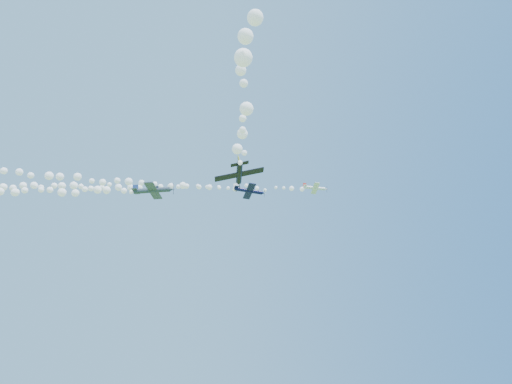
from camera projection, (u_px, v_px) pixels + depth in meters
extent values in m
cylinder|color=white|center=(314.00, 188.00, 103.07)|extent=(5.21, 1.61, 1.24)
cone|color=white|center=(326.00, 189.00, 103.04)|extent=(0.77, 0.79, 0.74)
cone|color=#AF1E14|center=(327.00, 189.00, 103.04)|extent=(0.32, 0.28, 0.26)
cube|color=black|center=(327.00, 189.00, 103.04)|extent=(0.25, 0.17, 1.62)
cube|color=white|center=(315.00, 188.00, 103.02)|extent=(2.65, 6.43, 0.59)
cube|color=white|center=(305.00, 187.00, 103.10)|extent=(1.20, 2.32, 0.26)
cube|color=#AF1E14|center=(305.00, 185.00, 103.30)|extent=(0.92, 0.29, 1.10)
sphere|color=black|center=(317.00, 187.00, 103.20)|extent=(0.80, 0.75, 0.71)
cylinder|color=#0E0F3D|center=(248.00, 191.00, 93.32)|extent=(6.19, 1.00, 1.37)
cone|color=#0E0F3D|center=(263.00, 193.00, 93.83)|extent=(0.80, 0.84, 0.88)
cone|color=silver|center=(265.00, 193.00, 93.90)|extent=(0.34, 0.29, 0.31)
cube|color=black|center=(264.00, 193.00, 93.88)|extent=(0.23, 0.29, 1.94)
cube|color=#0E0F3D|center=(249.00, 191.00, 93.30)|extent=(1.93, 7.62, 0.87)
cube|color=#0E0F3D|center=(236.00, 189.00, 92.91)|extent=(1.01, 2.70, 0.37)
cube|color=silver|center=(236.00, 186.00, 93.16)|extent=(1.08, 0.24, 1.31)
sphere|color=black|center=(252.00, 190.00, 93.63)|extent=(0.83, 0.83, 0.85)
cylinder|color=#374150|center=(152.00, 190.00, 75.47)|extent=(6.39, 2.55, 1.32)
cone|color=#374150|center=(171.00, 189.00, 75.55)|extent=(0.99, 1.03, 0.90)
cone|color=navy|center=(174.00, 189.00, 75.56)|extent=(0.40, 0.37, 0.32)
cube|color=black|center=(173.00, 189.00, 75.56)|extent=(0.23, 0.18, 2.01)
cube|color=#374150|center=(153.00, 191.00, 75.43)|extent=(3.57, 7.97, 0.30)
cube|color=#374150|center=(136.00, 191.00, 75.42)|extent=(1.59, 2.89, 0.16)
cube|color=navy|center=(135.00, 188.00, 75.63)|extent=(1.08, 0.37, 1.34)
sphere|color=black|center=(157.00, 188.00, 75.64)|extent=(0.98, 0.94, 0.82)
cylinder|color=black|center=(239.00, 173.00, 57.50)|extent=(1.08, 5.57, 1.03)
cone|color=black|center=(239.00, 183.00, 60.21)|extent=(0.78, 0.71, 0.77)
cone|color=gold|center=(239.00, 184.00, 60.58)|extent=(0.27, 0.30, 0.27)
cube|color=black|center=(239.00, 184.00, 60.48)|extent=(0.54, 0.23, 1.72)
cube|color=black|center=(239.00, 174.00, 57.67)|extent=(6.77, 2.57, 1.88)
cube|color=black|center=(240.00, 164.00, 55.27)|extent=(2.44, 1.20, 0.70)
cube|color=gold|center=(239.00, 160.00, 55.40)|extent=(0.51, 0.97, 1.13)
sphere|color=black|center=(238.00, 173.00, 58.35)|extent=(0.91, 0.83, 0.83)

